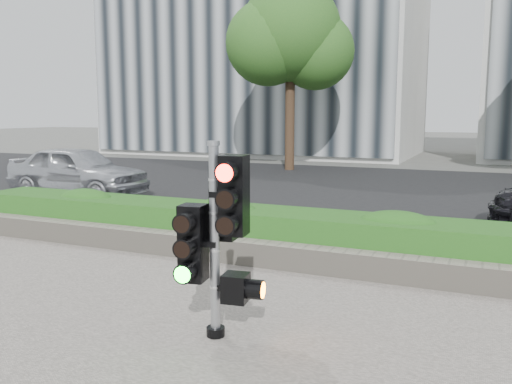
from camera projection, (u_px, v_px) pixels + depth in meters
ground at (217, 315)px, 5.93m from camera, size 120.00×120.00×0.00m
road at (386, 192)px, 14.99m from camera, size 60.00×13.00×0.02m
curb at (308, 246)px, 8.77m from camera, size 60.00×0.25×0.12m
stone_wall at (280, 256)px, 7.62m from camera, size 12.00×0.32×0.34m
hedge at (296, 234)px, 8.18m from camera, size 12.00×1.00×0.68m
building_left at (267, 14)px, 29.25m from camera, size 16.00×9.00×15.00m
tree_left at (291, 35)px, 20.18m from camera, size 4.61×4.03×7.34m
traffic_signal at (218, 230)px, 5.16m from camera, size 0.68×0.53×1.91m
car_silver at (77, 171)px, 14.20m from camera, size 3.93×1.65×1.33m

